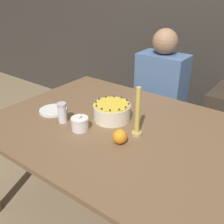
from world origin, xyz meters
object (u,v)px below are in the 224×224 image
cake (112,111)px  sugar_shaker (62,113)px  candle (137,116)px  sugar_bowl (80,124)px  person_man_blue_shirt (159,108)px

cake → sugar_shaker: size_ratio=1.83×
sugar_shaker → candle: bearing=17.6°
sugar_bowl → person_man_blue_shirt: size_ratio=0.09×
sugar_bowl → candle: 0.35m
cake → sugar_bowl: size_ratio=2.28×
cake → sugar_bowl: (-0.07, -0.22, -0.01)m
sugar_bowl → candle: bearing=26.6°
cake → person_man_blue_shirt: size_ratio=0.20×
candle → person_man_blue_shirt: 0.91m
sugar_bowl → person_man_blue_shirt: 0.99m
cake → sugar_bowl: bearing=-108.2°
cake → sugar_bowl: 0.23m
cake → candle: 0.25m
candle → person_man_blue_shirt: (-0.25, 0.81, -0.33)m
cake → sugar_shaker: sugar_shaker is taller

